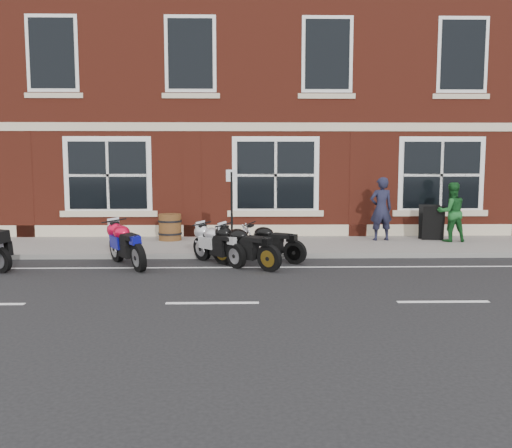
% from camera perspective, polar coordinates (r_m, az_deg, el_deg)
% --- Properties ---
extents(ground, '(80.00, 80.00, 0.00)m').
position_cam_1_polar(ground, '(12.83, -3.66, -4.54)').
color(ground, black).
rests_on(ground, ground).
extents(sidewalk, '(30.00, 3.00, 0.12)m').
position_cam_1_polar(sidewalk, '(15.78, -3.20, -2.22)').
color(sidewalk, slate).
rests_on(sidewalk, ground).
extents(kerb, '(30.00, 0.16, 0.12)m').
position_cam_1_polar(kerb, '(14.22, -3.42, -3.20)').
color(kerb, slate).
rests_on(kerb, ground).
extents(pub_building, '(24.00, 12.00, 12.00)m').
position_cam_1_polar(pub_building, '(23.35, -2.65, 15.27)').
color(pub_building, maroon).
rests_on(pub_building, ground).
extents(moto_sport_red, '(1.20, 1.86, 0.94)m').
position_cam_1_polar(moto_sport_red, '(13.41, -12.73, -1.86)').
color(moto_sport_red, black).
rests_on(moto_sport_red, ground).
extents(moto_sport_black, '(1.58, 1.38, 0.89)m').
position_cam_1_polar(moto_sport_black, '(12.93, -1.12, -2.15)').
color(moto_sport_black, black).
rests_on(moto_sport_black, ground).
extents(moto_sport_silver, '(1.30, 1.55, 0.86)m').
position_cam_1_polar(moto_sport_silver, '(13.40, -3.78, -1.93)').
color(moto_sport_silver, black).
rests_on(moto_sport_silver, ground).
extents(moto_naked_black, '(1.63, 1.09, 0.84)m').
position_cam_1_polar(moto_naked_black, '(13.72, 1.44, -1.77)').
color(moto_naked_black, black).
rests_on(moto_naked_black, ground).
extents(pedestrian_left, '(0.71, 0.51, 1.82)m').
position_cam_1_polar(pedestrian_left, '(16.76, 12.40, 1.50)').
color(pedestrian_left, black).
rests_on(pedestrian_left, sidewalk).
extents(pedestrian_right, '(0.86, 0.69, 1.68)m').
position_cam_1_polar(pedestrian_right, '(17.05, 18.95, 1.14)').
color(pedestrian_right, '#175320').
rests_on(pedestrian_right, sidewalk).
extents(a_board_sign, '(0.68, 0.52, 1.01)m').
position_cam_1_polar(a_board_sign, '(17.26, 17.13, 0.15)').
color(a_board_sign, black).
rests_on(a_board_sign, sidewalk).
extents(barrel_planter, '(0.68, 0.68, 0.76)m').
position_cam_1_polar(barrel_planter, '(16.62, -8.59, -0.31)').
color(barrel_planter, '#4F3915').
rests_on(barrel_planter, sidewalk).
extents(parking_sign, '(0.28, 0.13, 2.07)m').
position_cam_1_polar(parking_sign, '(14.18, -2.44, 1.91)').
color(parking_sign, black).
rests_on(parking_sign, sidewalk).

